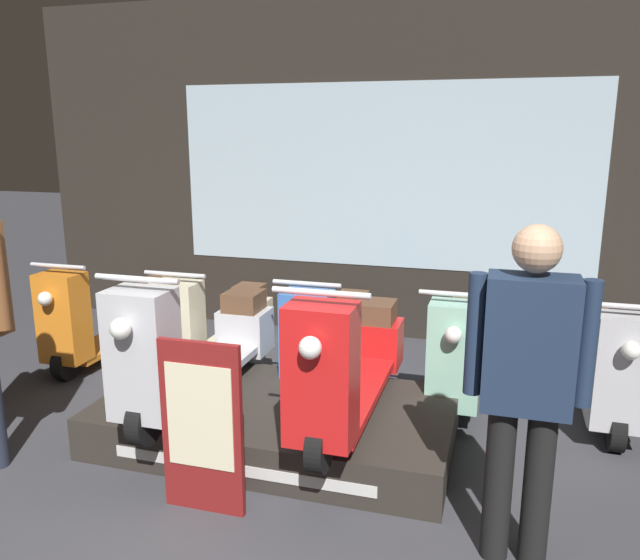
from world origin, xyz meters
The scene contains 11 objects.
shop_wall_back centered at (0.00, 3.72, 1.60)m, with size 7.12×0.09×3.20m.
display_platform centered at (-0.20, 1.38, 0.14)m, with size 2.24×1.21×0.27m.
scooter_display_left centered at (-0.70, 1.28, 0.62)m, with size 0.49×1.79×0.95m.
scooter_display_right centered at (0.31, 1.28, 0.62)m, with size 0.49×1.79×0.95m.
scooter_backrow_0 centered at (-2.18, 2.48, 0.35)m, with size 0.49×1.79×0.95m.
scooter_backrow_1 centered at (-1.16, 2.48, 0.35)m, with size 0.49×1.79×0.95m.
scooter_backrow_2 centered at (-0.14, 2.48, 0.35)m, with size 0.49×1.79×0.95m.
scooter_backrow_3 centered at (0.88, 2.48, 0.35)m, with size 0.49×1.79×0.95m.
scooter_backrow_4 centered at (1.90, 2.48, 0.35)m, with size 0.49×1.79×0.95m.
person_right_browsing centered at (1.27, 0.61, 0.92)m, with size 0.54×0.21×1.59m.
price_sign_board centered at (-0.30, 0.55, 0.48)m, with size 0.45×0.04×0.94m.
Camera 1 is at (1.12, -2.10, 1.97)m, focal length 35.00 mm.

